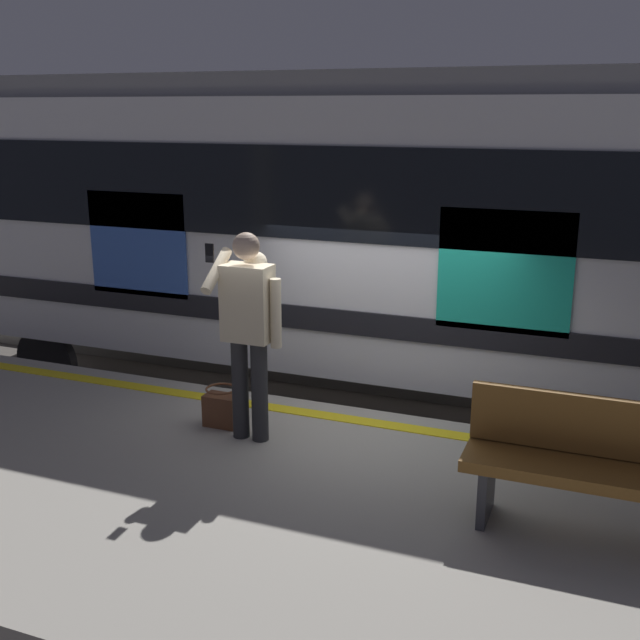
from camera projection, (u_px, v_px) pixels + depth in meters
name	position (u px, v px, depth m)	size (l,w,h in m)	color
ground_plane	(366.00, 498.00, 7.40)	(23.93, 23.93, 0.00)	#4C4742
platform	(288.00, 556.00, 5.62)	(15.40, 3.69, 0.91)	#9E998E
safety_line	(357.00, 420.00, 6.88)	(15.09, 0.16, 0.01)	yellow
track_rail_near	(402.00, 439.00, 8.50)	(20.02, 0.08, 0.16)	slate
track_rail_far	(433.00, 396.00, 9.79)	(20.02, 0.08, 0.16)	slate
train_carriage	(353.00, 214.00, 8.82)	(11.12, 2.90, 3.81)	silver
passenger	(249.00, 320.00, 6.26)	(0.57, 0.55, 1.76)	#262628
handbag	(222.00, 408.00, 6.74)	(0.30, 0.28, 0.35)	#59331E
bench	(591.00, 463.00, 4.97)	(1.61, 0.44, 0.90)	brown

